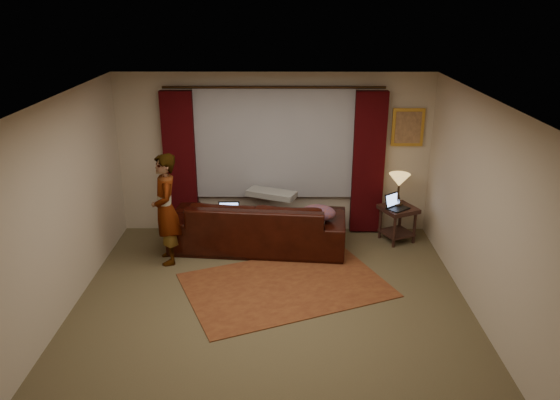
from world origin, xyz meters
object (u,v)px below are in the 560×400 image
object	(u,v)px
tiffany_lamp	(399,190)
person	(166,209)
laptop_sofa	(229,212)
laptop_table	(398,202)
sofa	(258,215)
end_table	(397,224)

from	to	relation	value
tiffany_lamp	person	world-z (taller)	person
laptop_sofa	laptop_table	distance (m)	2.63
sofa	person	xyz separation A→B (m)	(-1.30, -0.49, 0.28)
sofa	person	bearing A→B (deg)	26.37
end_table	tiffany_lamp	xyz separation A→B (m)	(-0.01, 0.06, 0.55)
sofa	tiffany_lamp	bearing A→B (deg)	-166.49
end_table	tiffany_lamp	world-z (taller)	tiffany_lamp
sofa	person	size ratio (longest dim) A/B	1.63
tiffany_lamp	laptop_sofa	bearing A→B (deg)	-169.40
sofa	end_table	bearing A→B (deg)	-168.07
sofa	end_table	world-z (taller)	sofa
tiffany_lamp	person	xyz separation A→B (m)	(-3.49, -0.80, -0.02)
laptop_sofa	laptop_table	bearing A→B (deg)	5.99
laptop_sofa	person	xyz separation A→B (m)	(-0.86, -0.31, 0.16)
tiffany_lamp	laptop_table	bearing A→B (deg)	-97.36
laptop_table	end_table	bearing A→B (deg)	32.12
end_table	laptop_table	distance (m)	0.41
sofa	laptop_sofa	xyz separation A→B (m)	(-0.43, -0.18, 0.12)
laptop_table	person	world-z (taller)	person
tiffany_lamp	laptop_table	size ratio (longest dim) A/B	1.51
laptop_table	tiffany_lamp	bearing A→B (deg)	43.61
end_table	tiffany_lamp	size ratio (longest dim) A/B	1.09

